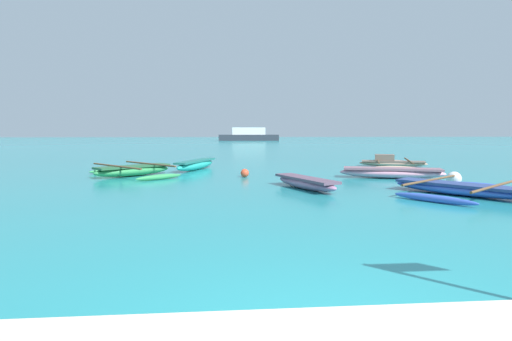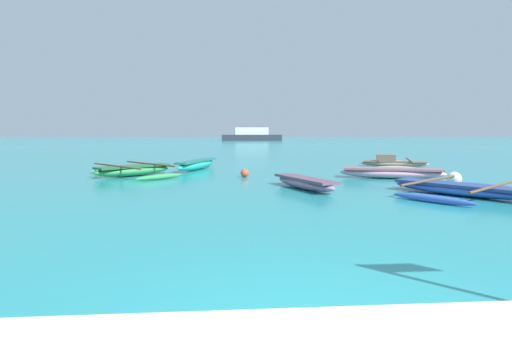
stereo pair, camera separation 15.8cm
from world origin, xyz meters
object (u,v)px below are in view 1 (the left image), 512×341
at_px(moored_boat_0, 133,170).
at_px(mooring_buoy_1, 245,173).
at_px(moored_boat_3, 392,172).
at_px(moored_boat_1, 306,182).
at_px(moored_boat_2, 196,164).
at_px(mooring_buoy_0, 454,179).
at_px(moored_boat_5, 461,189).
at_px(distant_ferry, 249,135).
at_px(moored_boat_4, 392,162).

bearing_deg(moored_boat_0, mooring_buoy_1, -52.72).
height_order(moored_boat_0, mooring_buoy_1, moored_boat_0).
bearing_deg(moored_boat_3, moored_boat_1, -129.38).
height_order(moored_boat_2, moored_boat_3, moored_boat_2).
relative_size(mooring_buoy_0, mooring_buoy_1, 1.43).
distance_m(moored_boat_2, moored_boat_5, 11.57).
relative_size(moored_boat_0, mooring_buoy_1, 12.84).
xyz_separation_m(moored_boat_5, mooring_buoy_1, (-5.93, 5.00, -0.02)).
bearing_deg(mooring_buoy_0, moored_boat_2, 144.70).
relative_size(moored_boat_2, moored_boat_3, 0.95).
relative_size(moored_boat_1, mooring_buoy_0, 6.42).
xyz_separation_m(moored_boat_1, mooring_buoy_1, (-1.75, 3.38, -0.04)).
bearing_deg(distant_ferry, moored_boat_5, -88.48).
bearing_deg(mooring_buoy_0, moored_boat_3, 118.19).
bearing_deg(moored_boat_2, moored_boat_4, -64.41).
relative_size(moored_boat_1, mooring_buoy_1, 9.20).
bearing_deg(moored_boat_3, moored_boat_0, -171.57).
bearing_deg(mooring_buoy_0, mooring_buoy_1, 155.86).
distance_m(moored_boat_0, moored_boat_4, 12.89).
height_order(mooring_buoy_1, distant_ferry, distant_ferry).
bearing_deg(moored_boat_2, mooring_buoy_0, -104.95).
height_order(moored_boat_2, distant_ferry, distant_ferry).
xyz_separation_m(moored_boat_4, mooring_buoy_1, (-7.91, -4.22, -0.04)).
bearing_deg(moored_boat_2, moored_boat_1, -129.45).
bearing_deg(moored_boat_2, moored_boat_3, -97.63).
bearing_deg(moored_boat_0, distant_ferry, 39.66).
bearing_deg(moored_boat_1, distant_ferry, 155.83).
relative_size(moored_boat_3, moored_boat_5, 0.95).
bearing_deg(moored_boat_5, mooring_buoy_1, -167.58).
xyz_separation_m(moored_boat_5, mooring_buoy_0, (0.95, 1.92, 0.06)).
height_order(moored_boat_2, moored_boat_5, moored_boat_2).
bearing_deg(mooring_buoy_1, mooring_buoy_0, -24.14).
bearing_deg(moored_boat_5, moored_boat_1, -148.64).
bearing_deg(mooring_buoy_0, moored_boat_1, -176.70).
bearing_deg(moored_boat_5, moored_boat_0, -156.68).
bearing_deg(moored_boat_3, mooring_buoy_0, -43.86).
bearing_deg(distant_ferry, moored_boat_2, -96.33).
distance_m(moored_boat_0, moored_boat_5, 11.99).
relative_size(moored_boat_0, moored_boat_2, 1.12).
distance_m(moored_boat_2, mooring_buoy_1, 3.93).
distance_m(moored_boat_2, moored_boat_3, 8.86).
bearing_deg(moored_boat_1, moored_boat_0, -145.96).
distance_m(moored_boat_3, mooring_buoy_1, 5.75).
relative_size(moored_boat_0, moored_boat_1, 1.40).
relative_size(moored_boat_3, moored_boat_4, 0.84).
bearing_deg(moored_boat_0, moored_boat_1, -75.98).
height_order(moored_boat_1, distant_ferry, distant_ferry).
distance_m(mooring_buoy_1, distant_ferry, 60.49).
bearing_deg(moored_boat_2, moored_boat_0, 155.86).
xyz_separation_m(moored_boat_3, distant_ferry, (-1.50, 61.19, 0.79)).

